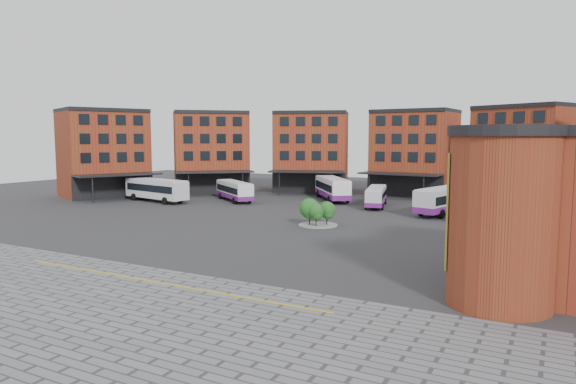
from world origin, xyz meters
The scene contains 12 objects.
ground centered at (0.00, 0.00, 0.00)m, with size 160.00×160.00×0.00m, color #28282B.
paving_zone centered at (2.00, -22.00, 0.01)m, with size 50.00×22.00×0.02m, color slate.
yellow_line centered at (2.00, -14.00, 0.03)m, with size 26.00×0.15×0.02m, color gold.
main_building centered at (-4.77, 38.25, 7.23)m, with size 94.14×42.48×14.60m.
tree_island centered at (1.94, 11.65, 1.66)m, with size 4.40×4.40×3.12m.
bus_a centered at (-29.10, 19.77, 2.07)m, with size 12.65×5.19×3.49m.
bus_b centered at (-18.99, 26.20, 1.65)m, with size 10.15×8.52×3.05m.
bus_c centered at (-5.92, 34.39, 1.93)m, with size 9.86×11.88×3.56m.
bus_d centered at (2.69, 30.23, 1.52)m, with size 4.62×10.23×2.81m.
bus_e centered at (12.92, 27.91, 1.91)m, with size 5.98×12.80×3.52m.
bus_f centered at (22.24, 22.44, 1.85)m, with size 11.87×8.53×3.42m.
blue_car centered at (23.88, -6.59, 0.63)m, with size 1.34×3.83×1.26m, color #0C26A0.
Camera 1 is at (25.96, -39.97, 9.94)m, focal length 32.00 mm.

